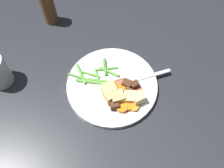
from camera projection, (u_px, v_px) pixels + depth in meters
name	position (u px, v px, depth m)	size (l,w,h in m)	color
ground_plane	(112.00, 87.00, 0.68)	(3.00, 3.00, 0.00)	#26282D
dinner_plate	(112.00, 85.00, 0.67)	(0.26, 0.26, 0.02)	white
stew_sauce	(124.00, 95.00, 0.64)	(0.10, 0.10, 0.00)	#93381E
carrot_slice_0	(122.00, 90.00, 0.65)	(0.03, 0.03, 0.01)	orange
carrot_slice_1	(134.00, 107.00, 0.62)	(0.03, 0.03, 0.01)	orange
carrot_slice_2	(114.00, 89.00, 0.65)	(0.04, 0.04, 0.01)	orange
carrot_slice_3	(122.00, 107.00, 0.62)	(0.03, 0.03, 0.01)	orange
carrot_slice_4	(139.00, 95.00, 0.64)	(0.03, 0.03, 0.01)	orange
carrot_slice_5	(128.00, 105.00, 0.62)	(0.03, 0.03, 0.01)	orange
carrot_slice_6	(118.00, 94.00, 0.64)	(0.03, 0.03, 0.01)	orange
potato_chunk_0	(110.00, 95.00, 0.63)	(0.04, 0.03, 0.03)	#DBBC6B
potato_chunk_1	(131.00, 97.00, 0.63)	(0.03, 0.03, 0.02)	#EAD68C
potato_chunk_2	(109.00, 90.00, 0.63)	(0.03, 0.04, 0.03)	#E5CC7A
potato_chunk_3	(117.00, 98.00, 0.62)	(0.03, 0.03, 0.03)	#E5CC7A
potato_chunk_4	(138.00, 98.00, 0.62)	(0.03, 0.03, 0.03)	#EAD68C
meat_chunk_0	(114.00, 104.00, 0.62)	(0.02, 0.03, 0.02)	#4C2B19
meat_chunk_1	(127.00, 84.00, 0.65)	(0.02, 0.02, 0.02)	#4C2B19
meat_chunk_2	(128.00, 92.00, 0.64)	(0.02, 0.02, 0.02)	#56331E
meat_chunk_3	(134.00, 85.00, 0.65)	(0.02, 0.02, 0.02)	#4C2B19
green_bean_0	(105.00, 67.00, 0.69)	(0.01, 0.01, 0.06)	#4C8E33
green_bean_1	(89.00, 74.00, 0.68)	(0.01, 0.01, 0.07)	#66AD42
green_bean_2	(106.00, 69.00, 0.69)	(0.01, 0.01, 0.07)	#66AD42
green_bean_3	(89.00, 81.00, 0.66)	(0.01, 0.01, 0.07)	#599E38
green_bean_4	(109.00, 72.00, 0.68)	(0.01, 0.01, 0.06)	#66AD42
green_bean_5	(91.00, 82.00, 0.66)	(0.01, 0.01, 0.08)	#66AD42
green_bean_6	(81.00, 78.00, 0.67)	(0.01, 0.01, 0.08)	#4C8E33
green_bean_7	(98.00, 77.00, 0.67)	(0.01, 0.01, 0.05)	#66AD42
green_bean_8	(100.00, 81.00, 0.66)	(0.01, 0.01, 0.07)	#599E38
green_bean_9	(81.00, 74.00, 0.68)	(0.01, 0.01, 0.07)	#66AD42
fork	(140.00, 78.00, 0.67)	(0.09, 0.16, 0.00)	silver
pepper_mill	(49.00, 8.00, 0.76)	(0.04, 0.04, 0.11)	brown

